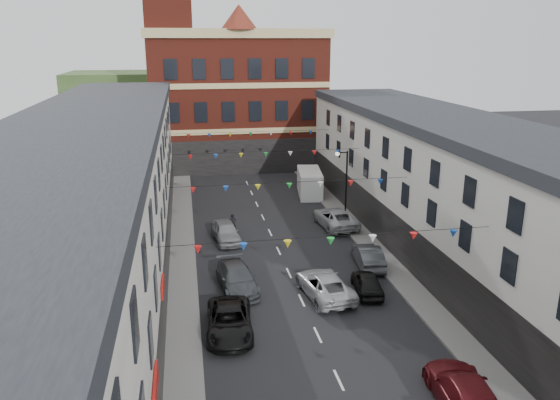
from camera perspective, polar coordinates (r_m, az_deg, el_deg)
ground at (r=32.78m, az=2.27°, el=-10.44°), size 160.00×160.00×0.00m
pavement_left at (r=33.93m, az=-10.10°, el=-9.58°), size 1.80×64.00×0.15m
pavement_right at (r=36.40m, az=12.38°, el=-7.86°), size 1.80×64.00×0.15m
terrace_left at (r=31.52m, az=-19.47°, el=-2.00°), size 8.40×56.00×10.70m
terrace_right at (r=36.06m, az=20.64°, el=-0.69°), size 8.40×56.00×9.70m
civic_building at (r=67.15m, az=-4.58°, el=10.63°), size 20.60×13.30×18.50m
clock_tower at (r=63.59m, az=-11.48°, el=16.18°), size 5.60×5.60×30.00m
distant_hill at (r=91.13m, az=-8.56°, el=10.01°), size 40.00×14.00×10.00m
street_lamp at (r=45.78m, az=6.67°, el=2.51°), size 1.10×0.36×6.00m
car_left_c at (r=29.21m, az=-5.31°, el=-12.50°), size 2.66×5.22×1.41m
car_left_d at (r=33.89m, az=-4.52°, el=-8.16°), size 2.57×5.27×1.48m
car_left_e at (r=41.79m, az=-5.66°, el=-3.32°), size 2.23×4.62×1.52m
car_right_c at (r=24.96m, az=18.79°, el=-18.63°), size 2.96×5.82×1.62m
car_right_d at (r=33.80m, az=9.10°, el=-8.54°), size 2.04×4.02×1.31m
car_right_e at (r=37.58m, az=9.18°, el=-5.80°), size 2.01×4.58×1.46m
car_right_f at (r=45.01m, az=5.78°, el=-1.85°), size 3.07×5.77×1.54m
moving_car at (r=33.08m, az=4.69°, el=-8.82°), size 3.03×5.51×1.46m
white_van at (r=54.04m, az=3.11°, el=1.81°), size 2.87×5.77×2.45m
pedestrian at (r=43.45m, az=-4.95°, el=-2.48°), size 0.60×0.42×1.58m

